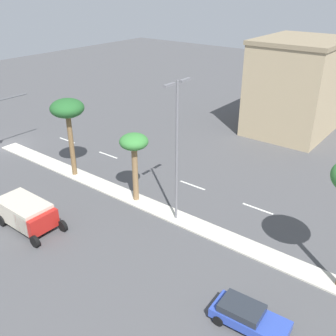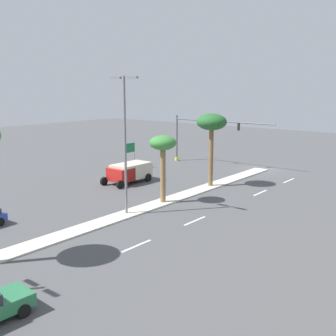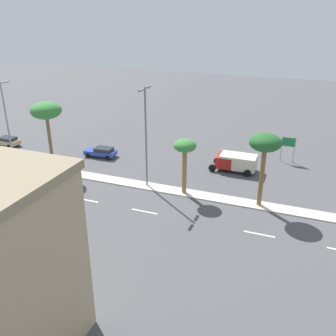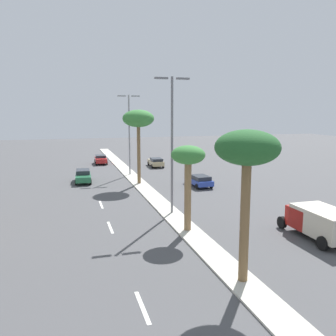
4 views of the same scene
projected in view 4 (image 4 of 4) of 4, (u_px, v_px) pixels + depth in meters
The scene contains 15 objects.
ground_plane at pixel (155, 199), 35.14m from camera, with size 160.00×160.00×0.00m, color #4C4C4F.
median_curb at pixel (138, 182), 43.23m from camera, with size 1.80×76.85×0.12m, color beige.
lane_stripe_mid at pixel (142, 307), 15.85m from camera, with size 0.20×2.80×0.01m, color silver.
lane_stripe_trailing at pixel (110, 227), 26.63m from camera, with size 0.20×2.80×0.01m, color silver.
lane_stripe_left at pixel (101, 205), 33.02m from camera, with size 0.20×2.80×0.01m, color silver.
palm_tree_far at pixel (247, 153), 17.10m from camera, with size 3.15×3.15×7.65m.
palm_tree_front at pixel (188, 161), 24.99m from camera, with size 2.42×2.42×6.12m.
palm_tree_rear at pixel (138, 120), 40.99m from camera, with size 3.64×3.64×8.61m.
street_lamp_near at pixel (172, 136), 29.12m from camera, with size 2.90×0.24×11.20m.
street_lamp_left at pixel (129, 129), 47.17m from camera, with size 2.90×0.24×10.52m.
sedan_tan_far at pixel (156, 162), 55.18m from camera, with size 2.03×4.40×1.38m.
sedan_green_outboard at pixel (83, 176), 43.33m from camera, with size 2.07×4.56×1.47m.
sedan_red_center at pixel (101, 159), 58.12m from camera, with size 2.03×3.87×1.39m.
sedan_blue_inboard at pixel (199, 180), 40.88m from camera, with size 2.16×4.37×1.33m.
box_truck at pixel (320, 221), 24.25m from camera, with size 2.77×5.61×2.12m.
Camera 4 is at (-8.34, -3.30, 8.66)m, focal length 38.11 mm.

